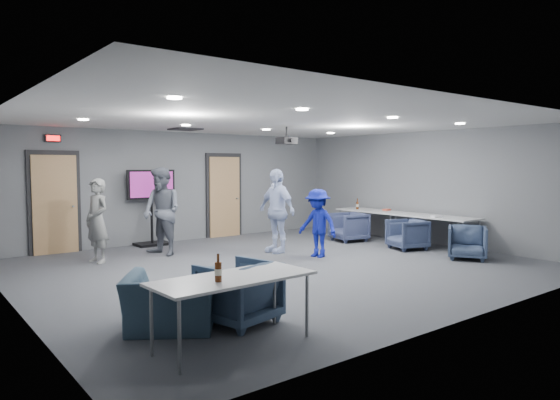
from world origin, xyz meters
TOP-DOWN VIEW (x-y plane):
  - floor at (0.00, 0.00)m, footprint 9.00×9.00m
  - ceiling at (0.00, 0.00)m, footprint 9.00×9.00m
  - wall_back at (0.00, 4.00)m, footprint 9.00×0.02m
  - wall_front at (0.00, -4.00)m, footprint 9.00×0.02m
  - wall_left at (-4.50, 0.00)m, footprint 0.02×8.00m
  - wall_right at (4.50, 0.00)m, footprint 0.02×8.00m
  - door_left at (-3.00, 3.95)m, footprint 1.06×0.17m
  - door_right at (1.20, 3.95)m, footprint 1.06×0.17m
  - exit_sign at (-3.00, 3.93)m, footprint 0.32×0.08m
  - hvac_diffuser at (-0.50, 2.80)m, footprint 0.60×0.60m
  - downlights at (0.00, 0.00)m, footprint 6.18×3.78m
  - person_a at (-2.61, 2.40)m, footprint 0.53×0.67m
  - person_b at (-1.30, 2.35)m, footprint 0.90×1.04m
  - person_c at (0.82, 1.19)m, footprint 0.50×1.08m
  - person_d at (1.15, 0.22)m, footprint 0.69×0.99m
  - chair_right_a at (3.19, 1.33)m, footprint 0.92×0.91m
  - chair_right_b at (3.35, -0.33)m, footprint 0.93×0.91m
  - chair_right_c at (3.35, -1.81)m, footprint 1.01×1.00m
  - chair_front_a at (-2.50, -2.40)m, footprint 0.96×0.98m
  - chair_front_b at (-3.25, -2.13)m, footprint 1.32×1.29m
  - table_right_a at (4.00, 1.29)m, footprint 0.78×1.87m
  - table_right_b at (4.00, -0.61)m, footprint 0.80×1.92m
  - table_front_left at (-2.95, -3.00)m, footprint 1.76×0.79m
  - bottle_front at (-3.18, -3.09)m, footprint 0.07×0.07m
  - bottle_right at (3.92, 1.73)m, footprint 0.07×0.07m
  - snack_box at (4.21, 0.99)m, footprint 0.22×0.16m
  - wrapper at (3.80, -0.78)m, footprint 0.26×0.21m
  - tv_stand at (-0.92, 3.75)m, footprint 1.16×0.55m
  - projector at (0.88, 0.91)m, footprint 0.36×0.35m

SIDE VIEW (x-z plane):
  - floor at x=0.00m, z-range 0.00..0.00m
  - chair_front_b at x=-3.25m, z-range 0.00..0.65m
  - chair_right_c at x=3.35m, z-range 0.00..0.67m
  - chair_right_b at x=3.35m, z-range 0.00..0.68m
  - chair_right_a at x=3.19m, z-range 0.00..0.71m
  - chair_front_a at x=-2.50m, z-range 0.00..0.74m
  - table_front_left at x=-2.95m, z-range 0.32..1.05m
  - table_right_a at x=4.00m, z-range 0.32..1.05m
  - table_right_b at x=4.00m, z-range 0.32..1.05m
  - person_d at x=1.15m, z-range 0.00..1.40m
  - snack_box at x=4.21m, z-range 0.73..0.77m
  - wrapper at x=3.80m, z-range 0.73..0.78m
  - person_a at x=-2.61m, z-range 0.00..1.63m
  - bottle_front at x=-3.18m, z-range 0.69..0.97m
  - bottle_right at x=3.92m, z-range 0.69..0.98m
  - person_c at x=0.82m, z-range 0.00..1.81m
  - person_b at x=-1.30m, z-range 0.00..1.85m
  - tv_stand at x=-0.92m, z-range 0.12..1.90m
  - door_left at x=-3.00m, z-range -0.05..2.19m
  - door_right at x=1.20m, z-range -0.05..2.19m
  - wall_back at x=0.00m, z-range 0.00..2.70m
  - wall_front at x=0.00m, z-range 0.00..2.70m
  - wall_left at x=-4.50m, z-range 0.00..2.70m
  - wall_right at x=4.50m, z-range 0.00..2.70m
  - projector at x=0.88m, z-range 2.22..2.58m
  - exit_sign at x=-3.00m, z-range 2.37..2.53m
  - downlights at x=0.00m, z-range 2.67..2.69m
  - hvac_diffuser at x=-0.50m, z-range 2.67..2.70m
  - ceiling at x=0.00m, z-range 2.70..2.70m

